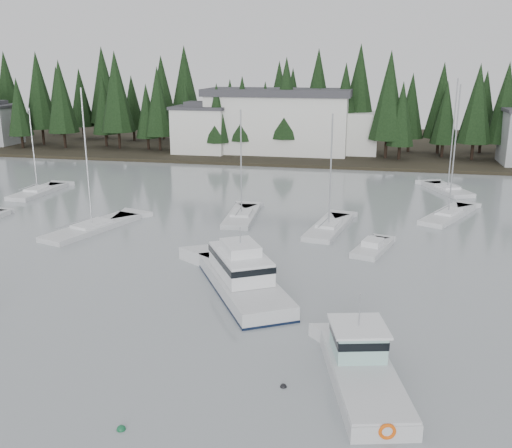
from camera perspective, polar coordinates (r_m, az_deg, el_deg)
The scene contains 15 objects.
far_shore_land at distance 115.21m, azimuth 5.94°, elevation 7.94°, with size 240.00×54.00×1.00m, color black.
conifer_treeline at distance 104.39m, azimuth 5.28°, elevation 7.14°, with size 200.00×22.00×20.00m, color black, non-canonical shape.
house_west at distance 100.69m, azimuth -5.51°, elevation 9.48°, with size 9.54×7.42×8.75m.
harbor_inn at distance 100.45m, azimuth 3.41°, elevation 10.15°, with size 29.50×11.50×10.90m.
cabin_cruiser_center at distance 40.95m, azimuth -1.39°, elevation -5.55°, with size 9.41×12.51×5.26m.
lobster_boat_teal at distance 30.37m, azimuth 10.60°, elevation -14.36°, with size 5.16×9.35×4.93m.
sailboat_0 at distance 63.50m, azimuth 18.66°, elevation 0.74°, with size 6.83×10.20×14.20m.
sailboat_3 at distance 56.05m, azimuth 7.27°, elevation -0.51°, with size 4.33×9.88×11.73m.
sailboat_4 at distance 57.73m, azimuth -16.06°, elevation -0.52°, with size 6.09×11.28×14.07m.
sailboat_6 at distance 75.99m, azimuth -20.97°, elevation 2.90°, with size 3.11×9.09×11.06m.
sailboat_7 at distance 59.58m, azimuth -1.46°, elevation 0.61°, with size 3.36×9.05×11.76m.
sailboat_8 at distance 76.16m, azimuth 18.60°, elevation 3.17°, with size 5.92×8.71×14.46m.
runabout_1 at distance 50.44m, azimuth 11.57°, elevation -2.49°, with size 3.78×6.19×1.42m.
mooring_buoy_green at distance 27.61m, azimuth -13.32°, elevation -19.38°, with size 0.42×0.42×0.42m, color #145933.
mooring_buoy_dark at distance 29.86m, azimuth 2.75°, elevation -15.96°, with size 0.34×0.34×0.34m, color black.
Camera 1 is at (11.92, -16.50, 15.74)m, focal length 40.00 mm.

